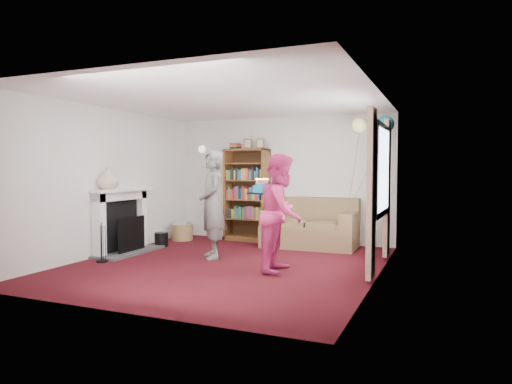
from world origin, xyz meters
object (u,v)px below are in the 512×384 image
at_px(bookcase, 247,196).
at_px(person_magenta, 282,213).
at_px(person_striped, 212,204).
at_px(birthday_cake, 262,189).
at_px(sofa, 311,228).

distance_m(bookcase, person_magenta, 2.86).
distance_m(person_striped, birthday_cake, 1.16).
height_order(sofa, person_striped, person_striped).
bearing_deg(person_magenta, sofa, 0.61).
relative_size(sofa, birthday_cake, 5.14).
distance_m(sofa, person_magenta, 2.21).
relative_size(bookcase, person_striped, 1.17).
distance_m(bookcase, birthday_cake, 2.67).
relative_size(person_striped, person_magenta, 1.05).
bearing_deg(bookcase, birthday_cake, -61.50).
height_order(sofa, person_magenta, person_magenta).
height_order(person_striped, birthday_cake, person_striped).
distance_m(sofa, birthday_cake, 2.27).
bearing_deg(sofa, birthday_cake, -95.15).
distance_m(bookcase, sofa, 1.54).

